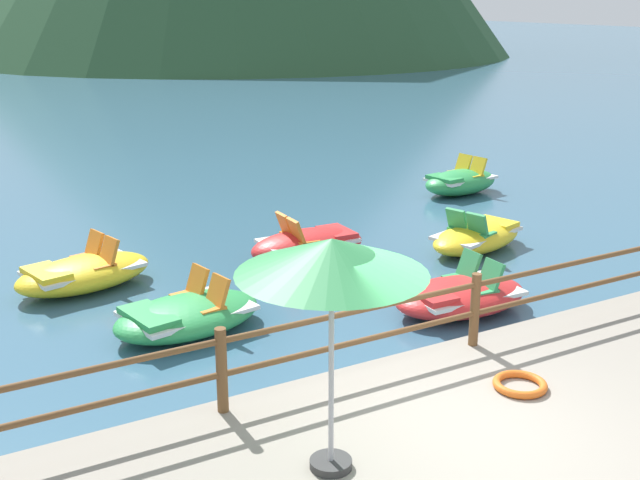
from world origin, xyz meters
name	(u,v)px	position (x,y,z in m)	size (l,w,h in m)	color
dock_railing	(359,330)	(0.00, 1.55, 0.97)	(23.92, 0.12, 0.95)	brown
beach_umbrella	(332,260)	(-1.24, 0.08, 2.45)	(1.70, 1.70, 2.24)	#B2B2B7
life_ring	(520,384)	(1.40, 0.39, 0.45)	(0.61, 0.61, 0.09)	orange
pedal_boat_0	(83,273)	(-1.84, 7.09, 0.27)	(2.52, 1.75, 0.85)	yellow
pedal_boat_1	(460,181)	(7.72, 9.19, 0.31)	(2.25, 1.46, 0.90)	green
pedal_boat_2	(308,245)	(2.04, 6.51, 0.31)	(2.20, 1.18, 0.90)	red
pedal_boat_5	(187,315)	(-0.98, 4.61, 0.25)	(2.43, 1.76, 0.83)	green
pedal_boat_6	(477,236)	(5.15, 5.54, 0.26)	(2.52, 1.72, 0.84)	yellow
pedal_boat_7	(460,295)	(2.90, 3.27, 0.26)	(2.24, 1.41, 0.83)	red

